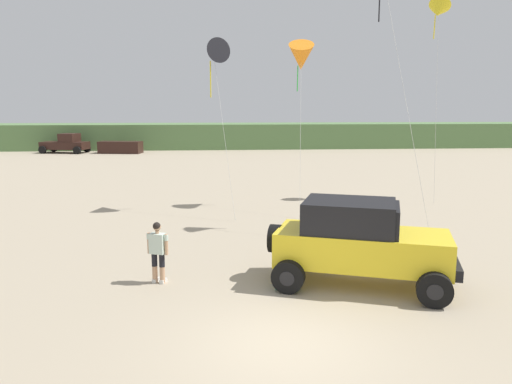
# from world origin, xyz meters

# --- Properties ---
(ground_plane) EXTENTS (220.00, 220.00, 0.00)m
(ground_plane) POSITION_xyz_m (0.00, 0.00, 0.00)
(ground_plane) COLOR tan
(dune_ridge) EXTENTS (90.00, 6.86, 2.74)m
(dune_ridge) POSITION_xyz_m (3.72, 47.98, 1.37)
(dune_ridge) COLOR #567A47
(dune_ridge) RESTS_ON ground_plane
(jeep) EXTENTS (5.00, 3.69, 2.26)m
(jeep) POSITION_xyz_m (2.36, 3.08, 1.20)
(jeep) COLOR yellow
(jeep) RESTS_ON ground_plane
(person_watching) EXTENTS (0.59, 0.41, 1.67)m
(person_watching) POSITION_xyz_m (-2.92, 3.67, 0.94)
(person_watching) COLOR tan
(person_watching) RESTS_ON ground_plane
(cooler_box) EXTENTS (0.66, 0.58, 0.38)m
(cooler_box) POSITION_xyz_m (0.46, 2.90, 0.19)
(cooler_box) COLOR #2D7F51
(cooler_box) RESTS_ON ground_plane
(distant_pickup) EXTENTS (4.91, 3.29, 1.98)m
(distant_pickup) POSITION_xyz_m (-16.55, 42.54, 0.94)
(distant_pickup) COLOR black
(distant_pickup) RESTS_ON ground_plane
(distant_sedan) EXTENTS (4.43, 2.41, 1.20)m
(distant_sedan) POSITION_xyz_m (-10.97, 41.79, 0.60)
(distant_sedan) COLOR black
(distant_sedan) RESTS_ON ground_plane
(kite_green_box) EXTENTS (1.70, 4.18, 7.78)m
(kite_green_box) POSITION_xyz_m (2.63, 14.05, 6.89)
(kite_green_box) COLOR orange
(kite_green_box) RESTS_ON ground_plane
(kite_orange_streamer) EXTENTS (1.75, 3.59, 7.73)m
(kite_orange_streamer) POSITION_xyz_m (-1.39, 13.41, 6.98)
(kite_orange_streamer) COLOR black
(kite_orange_streamer) RESTS_ON ground_plane
(kite_white_parafoil) EXTENTS (1.57, 2.19, 9.82)m
(kite_white_parafoil) POSITION_xyz_m (9.40, 14.88, 9.21)
(kite_white_parafoil) COLOR yellow
(kite_white_parafoil) RESTS_ON ground_plane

